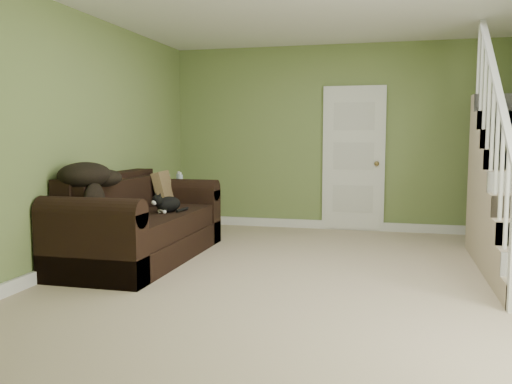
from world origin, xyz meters
The scene contains 13 objects.
floor centered at (0.00, 0.00, 0.00)m, with size 5.00×5.50×0.01m, color tan.
wall_back centered at (0.00, 2.75, 1.30)m, with size 5.00×0.04×2.60m, color olive.
wall_front centered at (0.00, -2.75, 1.30)m, with size 5.00×0.04×2.60m, color olive.
wall_left centered at (-2.50, 0.00, 1.30)m, with size 0.04×5.50×2.60m, color olive.
baseboard_back centered at (0.00, 2.72, 0.06)m, with size 5.00×0.04×0.12m, color white.
baseboard_left centered at (-2.47, 0.00, 0.06)m, with size 0.04×5.50×0.12m, color white.
door centered at (0.10, 2.71, 1.01)m, with size 0.86×0.12×2.02m.
sofa centered at (-2.02, 0.32, 0.35)m, with size 1.01×2.34×0.93m.
side_table centered at (-2.11, 1.58, 0.32)m, with size 0.55×0.55×0.86m.
cat centered at (-1.74, 0.45, 0.59)m, with size 0.29×0.49×0.23m.
banana centered at (-1.84, -0.21, 0.53)m, with size 0.05×0.18×0.05m, color yellow.
throw_pillow centered at (-2.06, 1.08, 0.70)m, with size 0.10×0.40×0.40m, color #523820.
throw_blanket centered at (-2.25, -0.33, 0.96)m, with size 0.46×0.61×0.25m, color black.
Camera 1 is at (0.63, -4.98, 1.34)m, focal length 38.00 mm.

